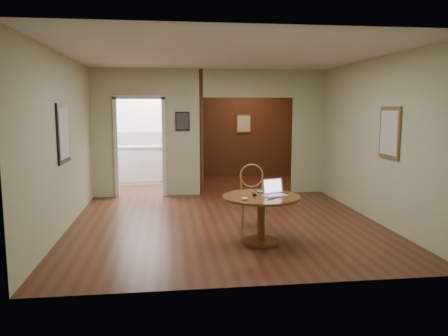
{
  "coord_description": "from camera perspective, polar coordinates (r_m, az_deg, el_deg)",
  "views": [
    {
      "loc": [
        -0.91,
        -6.84,
        1.88
      ],
      "look_at": [
        -0.06,
        -0.2,
        0.96
      ],
      "focal_mm": 35.0,
      "sensor_mm": 36.0,
      "label": 1
    }
  ],
  "objects": [
    {
      "name": "room_shell",
      "position": [
        9.97,
        -4.78,
        4.42
      ],
      "size": [
        5.2,
        7.5,
        5.0
      ],
      "color": "silver",
      "rests_on": "ground"
    },
    {
      "name": "closed_laptop",
      "position": [
        6.25,
        5.08,
        -3.17
      ],
      "size": [
        0.35,
        0.27,
        0.02
      ],
      "primitive_type": "imported",
      "rotation": [
        0.0,
        0.0,
        -0.22
      ],
      "color": "#A7A6AB",
      "rests_on": "dining_table"
    },
    {
      "name": "grocery_bag",
      "position": [
        11.07,
        -5.72,
        3.8
      ],
      "size": [
        0.4,
        0.37,
        0.33
      ],
      "primitive_type": "ellipsoid",
      "rotation": [
        0.0,
        0.0,
        -0.34
      ],
      "color": "#C1AC8D",
      "rests_on": "kitchen_cabinet"
    },
    {
      "name": "wine_glass",
      "position": [
        6.02,
        4.0,
        -3.27
      ],
      "size": [
        0.08,
        0.08,
        0.09
      ],
      "primitive_type": null,
      "color": "white",
      "rests_on": "dining_table"
    },
    {
      "name": "pen",
      "position": [
        5.82,
        6.13,
        -4.1
      ],
      "size": [
        0.12,
        0.07,
        0.01
      ],
      "primitive_type": "cylinder",
      "rotation": [
        0.0,
        1.57,
        0.47
      ],
      "color": "#0B1953",
      "rests_on": "dining_table"
    },
    {
      "name": "open_laptop",
      "position": [
        6.12,
        6.54,
        -2.97
      ],
      "size": [
        0.37,
        0.37,
        0.22
      ],
      "rotation": [
        0.0,
        0.0,
        0.34
      ],
      "color": "silver",
      "rests_on": "dining_table"
    },
    {
      "name": "floor",
      "position": [
        7.15,
        0.26,
        -7.38
      ],
      "size": [
        5.0,
        5.0,
        0.0
      ],
      "primitive_type": "plane",
      "color": "#451F13",
      "rests_on": "ground"
    },
    {
      "name": "dining_table",
      "position": [
        6.1,
        4.86,
        -5.25
      ],
      "size": [
        1.08,
        1.08,
        0.67
      ],
      "rotation": [
        0.0,
        0.0,
        -0.24
      ],
      "color": "brown",
      "rests_on": "ground"
    },
    {
      "name": "mouse",
      "position": [
        5.76,
        2.72,
        -4.03
      ],
      "size": [
        0.11,
        0.08,
        0.04
      ],
      "primitive_type": "ellipsoid",
      "rotation": [
        0.0,
        0.0,
        -0.27
      ],
      "color": "silver",
      "rests_on": "dining_table"
    },
    {
      "name": "chair",
      "position": [
        6.95,
        3.66,
        -3.16
      ],
      "size": [
        0.47,
        0.47,
        0.99
      ],
      "rotation": [
        0.0,
        0.0,
        -0.14
      ],
      "color": "olive",
      "rests_on": "ground"
    },
    {
      "name": "kitchen_cabinet",
      "position": [
        11.14,
        -9.52,
        0.49
      ],
      "size": [
        2.06,
        0.6,
        0.94
      ],
      "color": "silver",
      "rests_on": "ground"
    }
  ]
}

